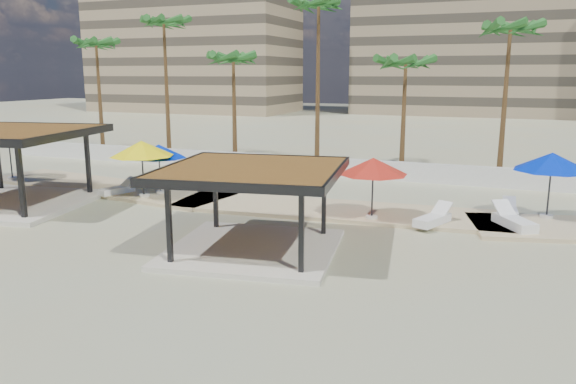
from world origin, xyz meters
name	(u,v)px	position (x,y,z in m)	size (l,w,h in m)	color
ground	(231,249)	(0.00, 0.00, 0.00)	(200.00, 200.00, 0.00)	tan
promenade	(340,208)	(2.00, 7.67, 0.06)	(44.45, 7.97, 0.24)	#C6B284
boundary_wall	(347,168)	(0.00, 16.00, 0.60)	(56.00, 0.30, 1.20)	silver
building_west	(193,20)	(-42.00, 68.00, 15.27)	(34.00, 16.00, 32.40)	#937F60
building_mid	(482,22)	(4.00, 78.00, 14.27)	(38.00, 16.00, 30.40)	#847259
pavilion_central	(253,201)	(0.87, 0.11, 1.91)	(7.20, 7.20, 3.20)	beige
pavilion_west	(7,160)	(-13.56, 2.36, 2.28)	(8.76, 8.76, 3.82)	beige
umbrella_a	(8,138)	(-18.50, 6.98, 2.71)	(4.38, 4.38, 2.94)	beige
umbrella_b	(142,149)	(-8.08, 5.80, 2.70)	(3.35, 3.35, 2.93)	beige
umbrella_c	(373,166)	(4.00, 5.80, 2.51)	(3.92, 3.92, 2.72)	beige
umbrella_d	(552,162)	(11.24, 8.80, 2.70)	(4.15, 4.15, 2.93)	beige
umbrella_f	(159,151)	(-7.85, 6.97, 2.42)	(3.83, 3.83, 2.61)	beige
lounger_a	(117,190)	(-9.94, 6.00, 0.37)	(1.27, 2.14, 0.77)	white
lounger_b	(433,219)	(6.65, 5.85, 0.38)	(1.46, 2.29, 0.83)	white
lounger_c	(514,222)	(9.87, 6.61, 0.40)	(1.94, 2.47, 0.92)	white
lounger_d	(510,211)	(9.70, 8.71, 0.35)	(0.74, 1.89, 0.70)	white
palm_a	(96,48)	(-21.00, 18.30, 8.39)	(3.00, 3.00, 9.57)	brown
palm_b	(164,28)	(-15.00, 18.70, 9.75)	(3.00, 3.00, 11.02)	brown
palm_c	(233,63)	(-9.00, 18.10, 7.22)	(3.00, 3.00, 8.33)	brown
palm_d	(319,12)	(-3.00, 18.90, 10.45)	(3.00, 3.00, 11.79)	brown
palm_e	(406,67)	(3.00, 18.40, 6.88)	(3.00, 3.00, 7.97)	brown
palm_f	(510,35)	(9.00, 18.60, 8.70)	(3.00, 3.00, 9.90)	brown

